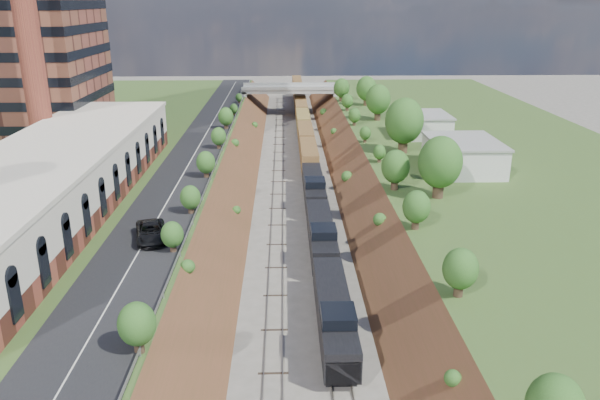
{
  "coord_description": "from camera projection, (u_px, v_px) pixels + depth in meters",
  "views": [
    {
      "loc": [
        -1.56,
        -26.72,
        27.81
      ],
      "look_at": [
        0.18,
        36.62,
        6.0
      ],
      "focal_mm": 35.0,
      "sensor_mm": 36.0,
      "label": 1
    }
  ],
  "objects": [
    {
      "name": "guardrail",
      "position": [
        220.0,
        154.0,
        88.77
      ],
      "size": [
        0.1,
        171.0,
        0.7
      ],
      "color": "#99999E",
      "rests_on": "platform_left"
    },
    {
      "name": "tree_right_large",
      "position": [
        440.0,
        163.0,
        69.55
      ],
      "size": [
        5.25,
        5.25,
        7.61
      ],
      "color": "#473323",
      "rests_on": "platform_right"
    },
    {
      "name": "smokestack",
      "position": [
        26.0,
        21.0,
        78.21
      ],
      "size": [
        3.2,
        3.2,
        40.0
      ],
      "primitive_type": "cylinder",
      "color": "brown",
      "rests_on": "platform_left"
    },
    {
      "name": "platform_right",
      "position": [
        506.0,
        171.0,
        91.11
      ],
      "size": [
        44.0,
        180.0,
        5.0
      ],
      "primitive_type": "cube",
      "color": "#435E27",
      "rests_on": "ground"
    },
    {
      "name": "commercial_building",
      "position": [
        54.0,
        178.0,
        66.77
      ],
      "size": [
        14.3,
        62.3,
        7.0
      ],
      "color": "brown",
      "rests_on": "platform_left"
    },
    {
      "name": "rail_left_track",
      "position": [
        278.0,
        187.0,
        90.97
      ],
      "size": [
        1.58,
        180.0,
        0.18
      ],
      "primitive_type": "cube",
      "color": "gray",
      "rests_on": "ground"
    },
    {
      "name": "freight_train",
      "position": [
        304.0,
        129.0,
        120.42
      ],
      "size": [
        2.8,
        158.57,
        4.55
      ],
      "color": "black",
      "rests_on": "ground"
    },
    {
      "name": "white_building_far",
      "position": [
        424.0,
        125.0,
        102.68
      ],
      "size": [
        8.0,
        10.0,
        3.6
      ],
      "primitive_type": "cube",
      "color": "silver",
      "rests_on": "platform_right"
    },
    {
      "name": "platform_left",
      "position": [
        79.0,
        174.0,
        89.39
      ],
      "size": [
        44.0,
        180.0,
        5.0
      ],
      "primitive_type": "cube",
      "color": "#435E27",
      "rests_on": "ground"
    },
    {
      "name": "rail_right_track",
      "position": [
        311.0,
        187.0,
        91.1
      ],
      "size": [
        1.58,
        180.0,
        0.18
      ],
      "primitive_type": "cube",
      "color": "gray",
      "rests_on": "ground"
    },
    {
      "name": "overpass",
      "position": [
        290.0,
        95.0,
        148.07
      ],
      "size": [
        24.5,
        8.3,
        7.4
      ],
      "color": "gray",
      "rests_on": "ground"
    },
    {
      "name": "white_building_near",
      "position": [
        463.0,
        156.0,
        81.83
      ],
      "size": [
        9.0,
        12.0,
        4.0
      ],
      "primitive_type": "cube",
      "color": "silver",
      "rests_on": "platform_right"
    },
    {
      "name": "suv",
      "position": [
        151.0,
        232.0,
        57.95
      ],
      "size": [
        4.27,
        6.66,
        1.71
      ],
      "primitive_type": "imported",
      "rotation": [
        0.0,
        0.0,
        0.25
      ],
      "color": "black",
      "rests_on": "road"
    },
    {
      "name": "embankment_left",
      "position": [
        224.0,
        188.0,
        90.78
      ],
      "size": [
        10.0,
        180.0,
        10.0
      ],
      "primitive_type": "cube",
      "rotation": [
        0.0,
        0.79,
        0.0
      ],
      "color": "brown",
      "rests_on": "ground"
    },
    {
      "name": "embankment_right",
      "position": [
        365.0,
        187.0,
        91.35
      ],
      "size": [
        10.0,
        180.0,
        10.0
      ],
      "primitive_type": "cube",
      "rotation": [
        0.0,
        0.79,
        0.0
      ],
      "color": "brown",
      "rests_on": "ground"
    },
    {
      "name": "tree_left_crest",
      "position": [
        167.0,
        252.0,
        50.66
      ],
      "size": [
        2.45,
        2.45,
        3.55
      ],
      "color": "#473323",
      "rests_on": "platform_left"
    },
    {
      "name": "road",
      "position": [
        193.0,
        157.0,
        89.02
      ],
      "size": [
        8.0,
        180.0,
        0.1
      ],
      "primitive_type": "cube",
      "color": "black",
      "rests_on": "platform_left"
    }
  ]
}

